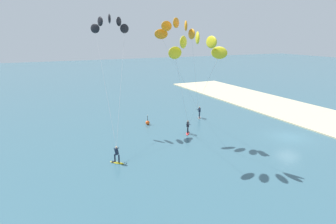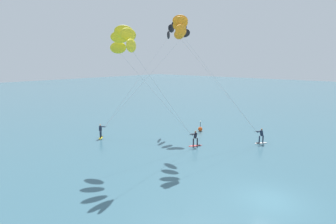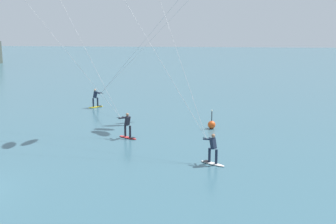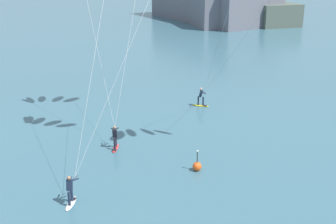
{
  "view_description": "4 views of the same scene",
  "coord_description": "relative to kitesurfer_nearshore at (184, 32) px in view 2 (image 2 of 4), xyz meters",
  "views": [
    {
      "loc": [
        -23.97,
        27.13,
        11.74
      ],
      "look_at": [
        8.5,
        11.91,
        2.37
      ],
      "focal_mm": 31.84,
      "sensor_mm": 36.0,
      "label": 1
    },
    {
      "loc": [
        -16.76,
        -5.56,
        8.95
      ],
      "look_at": [
        5.33,
        13.35,
        3.45
      ],
      "focal_mm": 29.09,
      "sensor_mm": 36.0,
      "label": 2
    },
    {
      "loc": [
        11.26,
        -17.0,
        7.44
      ],
      "look_at": [
        8.99,
        9.34,
        1.99
      ],
      "focal_mm": 46.47,
      "sensor_mm": 36.0,
      "label": 3
    },
    {
      "loc": [
        32.36,
        -0.39,
        12.62
      ],
      "look_at": [
        6.6,
        14.27,
        2.1
      ],
      "focal_mm": 47.52,
      "sensor_mm": 36.0,
      "label": 4
    }
  ],
  "objects": [
    {
      "name": "ground_plane",
      "position": [
        -6.13,
        -11.87,
        -11.81
      ],
      "size": [
        240.0,
        240.0,
        0.0
      ],
      "primitive_type": "plane",
      "color": "#386070"
    },
    {
      "name": "kitesurfer_nearshore",
      "position": [
        0.0,
        0.0,
        0.0
      ],
      "size": [
        8.74,
        9.36,
        13.5
      ],
      "color": "white",
      "rests_on": "ground"
    },
    {
      "name": "kitesurfer_mid_water",
      "position": [
        -6.48,
        1.32,
        -1.46
      ],
      "size": [
        9.25,
        6.24,
        11.99
      ],
      "color": "red",
      "rests_on": "ground"
    },
    {
      "name": "kitesurfer_far_out",
      "position": [
        5.53,
        6.07,
        0.56
      ],
      "size": [
        12.47,
        5.7,
        14.08
      ],
      "color": "yellow",
      "rests_on": "ground"
    },
    {
      "name": "marker_buoy",
      "position": [
        5.64,
        1.52,
        -11.51
      ],
      "size": [
        0.56,
        0.56,
        1.38
      ],
      "color": "#EA5119",
      "rests_on": "ground"
    }
  ]
}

